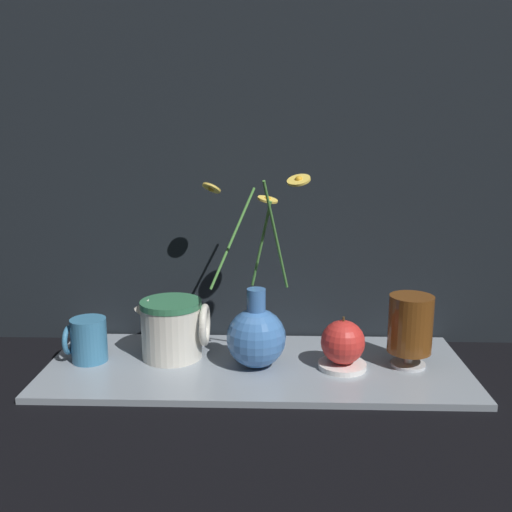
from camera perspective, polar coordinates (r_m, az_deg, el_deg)
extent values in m
plane|color=black|center=(1.11, 0.03, -11.31)|extent=(6.00, 6.00, 0.00)
cube|color=gray|center=(1.11, 0.03, -11.03)|extent=(0.79, 0.31, 0.01)
cube|color=black|center=(1.19, 0.29, 17.43)|extent=(1.29, 0.02, 1.10)
sphere|color=#3F72B7|center=(1.07, -0.09, -8.19)|extent=(0.11, 0.11, 0.11)
cylinder|color=#3F72B7|center=(1.05, -0.09, -4.70)|extent=(0.04, 0.04, 0.05)
cylinder|color=#4C8E3D|center=(1.00, 2.01, 1.92)|extent=(0.05, 0.08, 0.20)
cylinder|color=#EAC64C|center=(0.97, 4.30, 7.57)|extent=(0.05, 0.05, 0.02)
sphere|color=gold|center=(0.97, 4.30, 7.57)|extent=(0.01, 0.01, 0.01)
cylinder|color=#4C8E3D|center=(1.06, -2.33, 1.86)|extent=(0.08, 0.09, 0.18)
cylinder|color=#EAC64C|center=(1.09, -4.47, 6.80)|extent=(0.05, 0.05, 0.02)
sphere|color=gold|center=(1.09, -4.47, 6.80)|extent=(0.01, 0.01, 0.01)
cylinder|color=#4C8E3D|center=(1.04, 0.54, 1.18)|extent=(0.04, 0.03, 0.16)
cylinder|color=#EAC64C|center=(1.05, 1.17, 5.67)|extent=(0.05, 0.05, 0.01)
sphere|color=gold|center=(1.05, 1.17, 5.67)|extent=(0.01, 0.01, 0.01)
cylinder|color=teal|center=(1.15, -16.35, -8.06)|extent=(0.07, 0.07, 0.08)
torus|color=teal|center=(1.16, -18.20, -7.96)|extent=(0.01, 0.06, 0.06)
cylinder|color=beige|center=(1.13, -8.45, -7.24)|extent=(0.12, 0.12, 0.11)
cylinder|color=#33724C|center=(1.11, -8.53, -4.75)|extent=(0.12, 0.12, 0.01)
torus|color=beige|center=(1.12, -5.15, -6.88)|extent=(0.01, 0.08, 0.08)
cone|color=beige|center=(1.12, -11.01, -4.89)|extent=(0.04, 0.03, 0.04)
cylinder|color=silver|center=(1.13, 14.99, -10.49)|extent=(0.06, 0.06, 0.01)
cylinder|color=silver|center=(1.12, 15.03, -9.80)|extent=(0.02, 0.02, 0.02)
cylinder|color=brown|center=(1.10, 15.23, -6.62)|extent=(0.08, 0.08, 0.11)
cylinder|color=white|center=(1.10, 8.60, -10.75)|extent=(0.09, 0.09, 0.01)
sphere|color=red|center=(1.08, 8.68, -8.51)|extent=(0.08, 0.08, 0.08)
cylinder|color=#4C3819|center=(1.07, 8.76, -6.24)|extent=(0.00, 0.00, 0.01)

